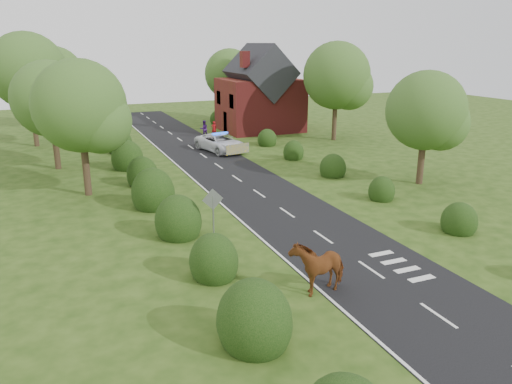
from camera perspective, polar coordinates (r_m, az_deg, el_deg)
name	(u,v)px	position (r m, az deg, el deg)	size (l,w,h in m)	color
ground	(323,237)	(24.91, 7.67, -5.15)	(120.00, 120.00, 0.00)	#244010
road	(223,169)	(37.94, -3.81, 2.64)	(6.00, 70.00, 0.02)	black
road_markings	(211,177)	(35.55, -5.14, 1.67)	(4.96, 70.00, 0.01)	white
hedgerow_left	(144,179)	(33.08, -12.64, 1.48)	(2.75, 50.41, 3.00)	black
hedgerow_right	(324,165)	(37.17, 7.80, 3.09)	(2.10, 45.78, 2.10)	black
tree_left_a	(85,110)	(31.99, -18.98, 8.87)	(5.74, 5.60, 8.38)	#332316
tree_left_b	(54,102)	(39.90, -22.05, 9.52)	(5.74, 5.60, 8.07)	#332316
tree_left_c	(32,74)	(49.72, -24.27, 12.20)	(6.97, 6.80, 10.22)	#332316
tree_left_d	(58,77)	(59.80, -21.68, 12.15)	(6.15, 6.00, 8.89)	#332316
tree_right_a	(430,114)	(34.88, 19.26, 8.44)	(5.33, 5.20, 7.56)	#332316
tree_right_b	(340,78)	(49.33, 9.56, 12.69)	(6.56, 6.40, 9.40)	#332316
tree_right_c	(232,76)	(61.56, -2.72, 13.10)	(6.15, 6.00, 8.58)	#332316
road_sign	(213,206)	(24.11, -4.94, -1.62)	(1.06, 0.08, 2.53)	gray
house	(260,95)	(54.50, 0.44, 11.01)	(8.00, 7.40, 9.17)	maroon
cow	(318,269)	(19.59, 7.10, -8.68)	(1.28, 2.42, 1.72)	#5D3514
police_van	(220,143)	(44.10, -4.11, 5.63)	(3.69, 5.94, 1.67)	white
pedestrian_red	(214,129)	(51.43, -4.83, 7.21)	(0.56, 0.37, 1.53)	maroon
pedestrian_purple	(204,129)	(50.90, -5.96, 7.19)	(0.84, 0.65, 1.72)	#381459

